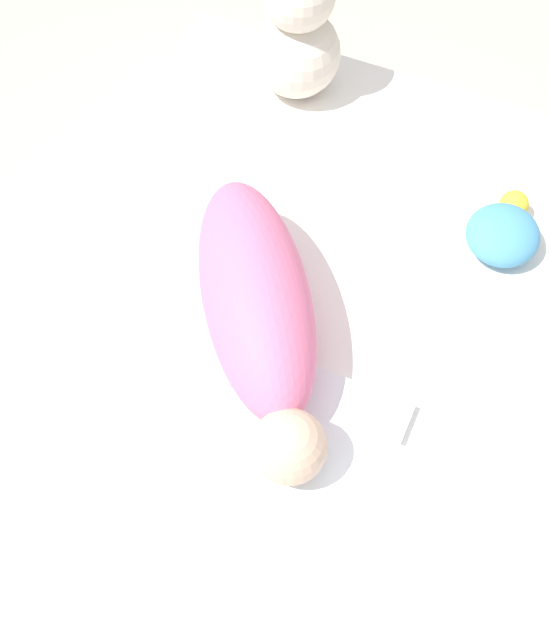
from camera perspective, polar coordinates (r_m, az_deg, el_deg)
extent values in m
plane|color=#B2A893|center=(1.39, 1.28, -5.01)|extent=(12.00, 12.00, 0.00)
cube|color=white|center=(1.32, 1.34, -3.64)|extent=(1.45, 1.10, 0.14)
cube|color=white|center=(1.17, 4.48, -9.92)|extent=(0.24, 0.18, 0.02)
ellipsoid|color=pink|center=(1.21, -1.46, 1.96)|extent=(0.48, 0.41, 0.18)
sphere|color=#DBB293|center=(1.10, 1.10, -9.61)|extent=(0.11, 0.11, 0.11)
cube|color=white|center=(1.11, 14.17, -20.61)|extent=(0.34, 0.32, 0.08)
sphere|color=beige|center=(1.61, 1.73, 19.64)|extent=(0.18, 0.18, 0.18)
ellipsoid|color=#4C99C6|center=(1.41, 16.99, 6.21)|extent=(0.14, 0.13, 0.08)
sphere|color=yellow|center=(1.47, 17.78, 8.36)|extent=(0.05, 0.05, 0.05)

